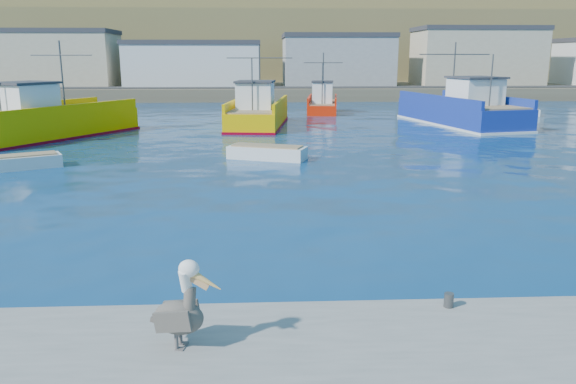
% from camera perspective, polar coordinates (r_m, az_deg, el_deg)
% --- Properties ---
extents(ground, '(260.00, 260.00, 0.00)m').
position_cam_1_polar(ground, '(15.09, 0.68, -8.05)').
color(ground, navy).
rests_on(ground, ground).
extents(dock_bollards, '(36.20, 0.20, 0.30)m').
position_cam_1_polar(dock_bollards, '(11.77, 4.67, -11.13)').
color(dock_bollards, '#4C4C4C').
rests_on(dock_bollards, dock).
extents(far_shore, '(200.00, 81.00, 24.00)m').
position_cam_1_polar(far_shore, '(123.25, -2.45, 15.16)').
color(far_shore, brown).
rests_on(far_shore, ground).
extents(trawler_yellow_a, '(10.29, 13.58, 6.75)m').
position_cam_1_polar(trawler_yellow_a, '(43.06, -23.18, 6.60)').
color(trawler_yellow_a, '#E3AE00').
rests_on(trawler_yellow_a, ground).
extents(trawler_yellow_b, '(5.55, 11.91, 6.54)m').
position_cam_1_polar(trawler_yellow_b, '(46.48, -3.08, 7.99)').
color(trawler_yellow_b, '#E3AE00').
rests_on(trawler_yellow_b, ground).
extents(trawler_blue, '(7.59, 14.50, 6.83)m').
position_cam_1_polar(trawler_blue, '(49.64, 17.24, 7.91)').
color(trawler_blue, navy).
rests_on(trawler_blue, ground).
extents(boat_orange, '(3.95, 7.81, 5.98)m').
position_cam_1_polar(boat_orange, '(57.66, 3.53, 9.01)').
color(boat_orange, red).
rests_on(boat_orange, ground).
extents(skiff_left, '(4.23, 3.12, 0.88)m').
position_cam_1_polar(skiff_left, '(31.71, -25.69, 2.64)').
color(skiff_left, silver).
rests_on(skiff_left, ground).
extents(skiff_mid, '(4.57, 2.91, 0.94)m').
position_cam_1_polar(skiff_mid, '(31.38, -2.13, 3.92)').
color(skiff_mid, silver).
rests_on(skiff_mid, ground).
extents(skiff_far, '(2.31, 4.17, 0.86)m').
position_cam_1_polar(skiff_far, '(60.51, 23.21, 7.48)').
color(skiff_far, silver).
rests_on(skiff_far, ground).
extents(pelican, '(1.34, 0.73, 1.66)m').
position_cam_1_polar(pelican, '(10.29, -10.81, -11.71)').
color(pelican, '#595451').
rests_on(pelican, dock).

